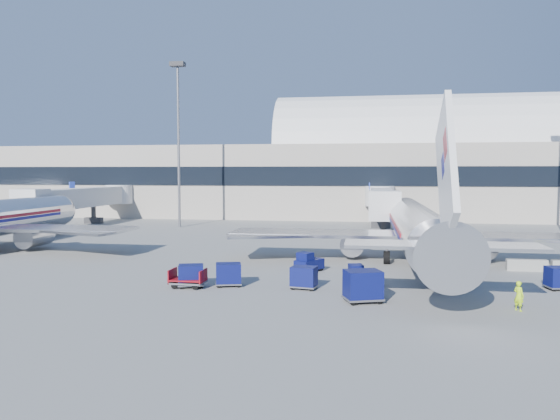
% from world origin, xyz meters
% --- Properties ---
extents(ground, '(260.00, 260.00, 0.00)m').
position_xyz_m(ground, '(0.00, 0.00, 0.00)').
color(ground, gray).
rests_on(ground, ground).
extents(terminal, '(170.00, 28.15, 21.00)m').
position_xyz_m(terminal, '(-13.60, 55.96, 7.52)').
color(terminal, '#B2AA9E').
rests_on(terminal, ground).
extents(airliner_main, '(32.00, 37.26, 12.07)m').
position_xyz_m(airliner_main, '(10.00, 4.51, 2.93)').
color(airliner_main, silver).
rests_on(airliner_main, ground).
extents(jetbridge_near, '(4.40, 27.50, 6.25)m').
position_xyz_m(jetbridge_near, '(7.60, 30.81, 3.93)').
color(jetbridge_near, silver).
rests_on(jetbridge_near, ground).
extents(jetbridge_mid, '(4.40, 27.50, 6.25)m').
position_xyz_m(jetbridge_mid, '(-34.40, 30.81, 3.93)').
color(jetbridge_mid, silver).
rests_on(jetbridge_mid, ground).
extents(mast_west, '(2.00, 1.20, 22.60)m').
position_xyz_m(mast_west, '(-20.00, 30.00, 14.79)').
color(mast_west, slate).
rests_on(mast_west, ground).
extents(barrier_near, '(3.00, 0.55, 0.90)m').
position_xyz_m(barrier_near, '(18.00, 2.00, 0.45)').
color(barrier_near, '#9E9E96').
rests_on(barrier_near, ground).
extents(tug_lead, '(2.48, 1.63, 1.49)m').
position_xyz_m(tug_lead, '(5.44, -5.76, 0.68)').
color(tug_lead, '#0A0F4C').
rests_on(tug_lead, ground).
extents(tug_right, '(2.12, 2.31, 1.37)m').
position_xyz_m(tug_right, '(11.24, -5.13, 0.63)').
color(tug_right, '#0A0F4C').
rests_on(tug_right, ground).
extents(tug_left, '(2.24, 2.65, 1.55)m').
position_xyz_m(tug_left, '(1.34, -1.08, 0.71)').
color(tug_left, '#0A0F4C').
rests_on(tug_left, ground).
extents(cart_train_a, '(1.87, 1.55, 1.48)m').
position_xyz_m(cart_train_a, '(1.72, -7.20, 0.79)').
color(cart_train_a, '#0A0F4C').
rests_on(cart_train_a, ground).
extents(cart_train_b, '(2.04, 1.76, 1.54)m').
position_xyz_m(cart_train_b, '(-3.38, -7.13, 0.82)').
color(cart_train_b, '#0A0F4C').
rests_on(cart_train_b, ground).
extents(cart_train_c, '(2.01, 1.74, 1.50)m').
position_xyz_m(cart_train_c, '(-5.74, -7.87, 0.80)').
color(cart_train_c, '#0A0F4C').
rests_on(cart_train_c, ground).
extents(cart_solo_near, '(2.57, 2.27, 1.89)m').
position_xyz_m(cart_solo_near, '(5.56, -10.28, 1.01)').
color(cart_solo_near, '#0A0F4C').
rests_on(cart_solo_near, ground).
extents(cart_solo_far, '(1.90, 1.59, 1.49)m').
position_xyz_m(cart_solo_far, '(18.19, -4.78, 0.80)').
color(cart_solo_far, '#0A0F4C').
rests_on(cart_solo_far, ground).
extents(cart_open_red, '(2.29, 1.65, 0.60)m').
position_xyz_m(cart_open_red, '(-5.89, -8.00, 0.43)').
color(cart_open_red, slate).
rests_on(cart_open_red, ground).
extents(ramp_worker, '(0.68, 0.73, 1.67)m').
position_xyz_m(ramp_worker, '(14.07, -10.91, 0.84)').
color(ramp_worker, '#A6D916').
rests_on(ramp_worker, ground).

